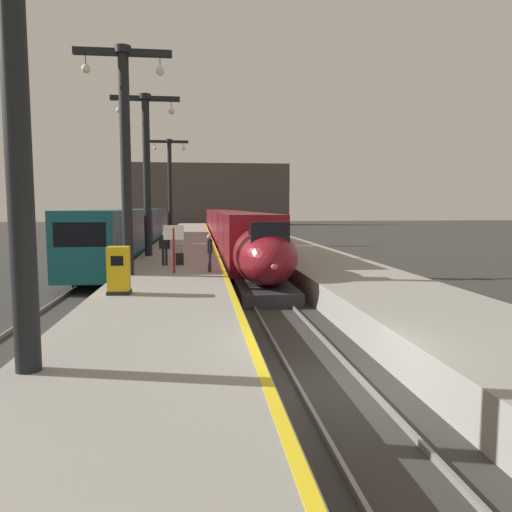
{
  "coord_description": "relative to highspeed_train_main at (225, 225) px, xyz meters",
  "views": [
    {
      "loc": [
        -2.85,
        -9.86,
        3.95
      ],
      "look_at": [
        -0.36,
        11.3,
        1.8
      ],
      "focal_mm": 33.87,
      "sensor_mm": 36.0,
      "label": 1
    }
  ],
  "objects": [
    {
      "name": "platform_right",
      "position": [
        4.05,
        -20.01,
        -1.45
      ],
      "size": [
        4.8,
        110.0,
        1.05
      ],
      "primitive_type": "cube",
      "color": "gray",
      "rests_on": "ground"
    },
    {
      "name": "rail_main_right",
      "position": [
        0.75,
        -17.26,
        -1.92
      ],
      "size": [
        0.08,
        110.0,
        0.12
      ],
      "primitive_type": "cube",
      "color": "slate",
      "rests_on": "ground"
    },
    {
      "name": "station_column_distant",
      "position": [
        -5.9,
        -2.09,
        5.06
      ],
      "size": [
        4.0,
        0.68,
        10.06
      ],
      "color": "black",
      "rests_on": "platform_left"
    },
    {
      "name": "rolling_suitcase",
      "position": [
        -3.86,
        -30.06,
        -0.62
      ],
      "size": [
        0.4,
        0.22,
        0.98
      ],
      "color": "black",
      "rests_on": "platform_left"
    },
    {
      "name": "ticket_machine_yellow",
      "position": [
        -5.55,
        -38.18,
        -0.19
      ],
      "size": [
        0.76,
        0.62,
        1.6
      ],
      "color": "yellow",
      "rests_on": "platform_left"
    },
    {
      "name": "rail_main_left",
      "position": [
        -0.75,
        -17.26,
        -1.92
      ],
      "size": [
        0.08,
        110.0,
        0.12
      ],
      "primitive_type": "cube",
      "color": "slate",
      "rests_on": "ground"
    },
    {
      "name": "platform_left_safety_stripe",
      "position": [
        -1.77,
        -20.01,
        -0.92
      ],
      "size": [
        0.2,
        107.8,
        0.01
      ],
      "primitive_type": "cube",
      "color": "yellow",
      "rests_on": "platform_left"
    },
    {
      "name": "regional_train_adjacent",
      "position": [
        -8.1,
        -14.46,
        0.15
      ],
      "size": [
        2.85,
        36.6,
        3.8
      ],
      "color": "#145660",
      "rests_on": "ground"
    },
    {
      "name": "ground_plane",
      "position": [
        0.0,
        -44.76,
        -1.98
      ],
      "size": [
        260.0,
        260.0,
        0.0
      ],
      "primitive_type": "plane",
      "color": "#33302D"
    },
    {
      "name": "passenger_mid_platform",
      "position": [
        -2.41,
        -32.83,
        0.06
      ],
      "size": [
        0.26,
        0.57,
        1.69
      ],
      "color": "#23232D",
      "rests_on": "platform_left"
    },
    {
      "name": "departure_info_board",
      "position": [
        -3.98,
        -33.09,
        0.58
      ],
      "size": [
        0.9,
        0.1,
        2.12
      ],
      "color": "maroon",
      "rests_on": "platform_left"
    },
    {
      "name": "passenger_near_edge",
      "position": [
        -4.59,
        -30.2,
        0.06
      ],
      "size": [
        0.56,
        0.31,
        1.69
      ],
      "color": "#23232D",
      "rests_on": "platform_left"
    },
    {
      "name": "terminus_back_wall",
      "position": [
        0.0,
        57.24,
        5.02
      ],
      "size": [
        36.0,
        2.0,
        14.0
      ],
      "primitive_type": "cube",
      "color": "#4C4742",
      "rests_on": "ground"
    },
    {
      "name": "station_column_far",
      "position": [
        -5.9,
        -25.16,
        4.75
      ],
      "size": [
        4.0,
        0.68,
        9.48
      ],
      "color": "black",
      "rests_on": "platform_left"
    },
    {
      "name": "highspeed_train_main",
      "position": [
        0.0,
        0.0,
        0.0
      ],
      "size": [
        2.92,
        74.41,
        3.6
      ],
      "color": "maroon",
      "rests_on": "ground"
    },
    {
      "name": "rail_secondary_left",
      "position": [
        -8.85,
        -17.26,
        -1.92
      ],
      "size": [
        0.08,
        110.0,
        0.12
      ],
      "primitive_type": "cube",
      "color": "slate",
      "rests_on": "ground"
    },
    {
      "name": "platform_left",
      "position": [
        -4.05,
        -20.01,
        -1.45
      ],
      "size": [
        4.8,
        110.0,
        1.05
      ],
      "primitive_type": "cube",
      "color": "gray",
      "rests_on": "ground"
    },
    {
      "name": "rail_secondary_right",
      "position": [
        -7.35,
        -17.26,
        -1.92
      ],
      "size": [
        0.08,
        110.0,
        0.12
      ],
      "primitive_type": "cube",
      "color": "slate",
      "rests_on": "ground"
    },
    {
      "name": "station_column_near",
      "position": [
        -5.9,
        -45.86,
        4.34
      ],
      "size": [
        4.0,
        0.68,
        8.71
      ],
      "color": "black",
      "rests_on": "platform_left"
    },
    {
      "name": "station_column_mid",
      "position": [
        -5.9,
        -33.48,
        4.77
      ],
      "size": [
        4.0,
        0.68,
        9.52
      ],
      "color": "black",
      "rests_on": "platform_left"
    }
  ]
}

